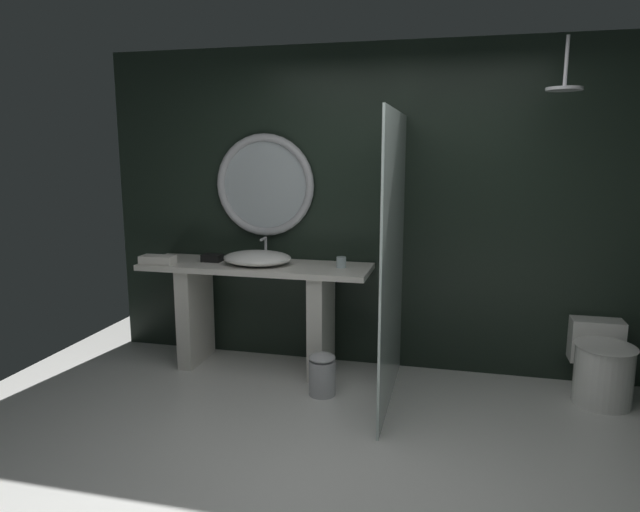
# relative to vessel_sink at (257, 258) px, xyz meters

# --- Properties ---
(ground_plane) EXTENTS (5.76, 5.76, 0.00)m
(ground_plane) POSITION_rel_vessel_sink_xyz_m (1.01, -1.53, -0.93)
(ground_plane) COLOR silver
(back_wall_panel) EXTENTS (4.80, 0.10, 2.60)m
(back_wall_panel) POSITION_rel_vessel_sink_xyz_m (1.01, 0.37, 0.37)
(back_wall_panel) COLOR black
(back_wall_panel) RESTS_ON ground_plane
(vanity_counter) EXTENTS (1.86, 0.56, 0.87)m
(vanity_counter) POSITION_rel_vessel_sink_xyz_m (-0.02, 0.02, -0.37)
(vanity_counter) COLOR silver
(vanity_counter) RESTS_ON ground_plane
(vessel_sink) EXTENTS (0.55, 0.45, 0.20)m
(vessel_sink) POSITION_rel_vessel_sink_xyz_m (0.00, 0.00, 0.00)
(vessel_sink) COLOR white
(vessel_sink) RESTS_ON vanity_counter
(tumbler_cup) EXTENTS (0.08, 0.08, 0.08)m
(tumbler_cup) POSITION_rel_vessel_sink_xyz_m (0.68, 0.05, -0.01)
(tumbler_cup) COLOR silver
(tumbler_cup) RESTS_ON vanity_counter
(tissue_box) EXTENTS (0.16, 0.11, 0.06)m
(tissue_box) POSITION_rel_vessel_sink_xyz_m (-0.41, 0.03, -0.02)
(tissue_box) COLOR black
(tissue_box) RESTS_ON vanity_counter
(round_wall_mirror) EXTENTS (0.85, 0.07, 0.85)m
(round_wall_mirror) POSITION_rel_vessel_sink_xyz_m (-0.02, 0.28, 0.56)
(round_wall_mirror) COLOR #B7B7BC
(shower_glass_panel) EXTENTS (0.02, 1.29, 2.04)m
(shower_glass_panel) POSITION_rel_vessel_sink_xyz_m (1.12, -0.33, 0.09)
(shower_glass_panel) COLOR silver
(shower_glass_panel) RESTS_ON ground_plane
(rain_shower_head) EXTENTS (0.23, 0.23, 0.34)m
(rain_shower_head) POSITION_rel_vessel_sink_xyz_m (2.18, -0.13, 1.27)
(rain_shower_head) COLOR #B7B7BC
(toilet) EXTENTS (0.41, 0.62, 0.53)m
(toilet) POSITION_rel_vessel_sink_xyz_m (2.60, 0.01, -0.67)
(toilet) COLOR white
(toilet) RESTS_ON ground_plane
(waste_bin) EXTENTS (0.20, 0.20, 0.32)m
(waste_bin) POSITION_rel_vessel_sink_xyz_m (0.63, -0.39, -0.77)
(waste_bin) COLOR #B7B7BC
(waste_bin) RESTS_ON ground_plane
(folded_hand_towel) EXTENTS (0.28, 0.15, 0.07)m
(folded_hand_towel) POSITION_rel_vessel_sink_xyz_m (-0.79, -0.16, -0.02)
(folded_hand_towel) COLOR silver
(folded_hand_towel) RESTS_ON vanity_counter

